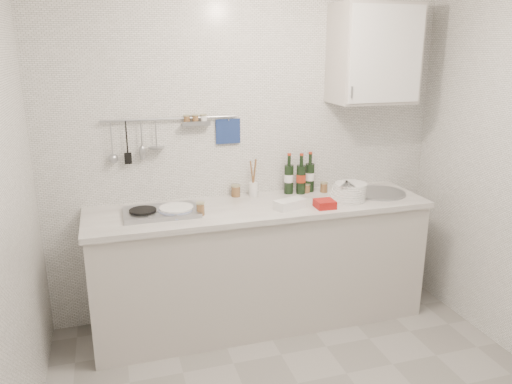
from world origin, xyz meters
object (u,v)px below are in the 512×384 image
at_px(wall_cabinet, 374,54).
at_px(plate_stack_sink, 348,192).
at_px(utensil_crock, 253,187).
at_px(plate_stack_hob, 175,211).
at_px(wine_bottles, 300,173).

xyz_separation_m(wall_cabinet, plate_stack_sink, (-0.24, -0.18, -0.97)).
bearing_deg(utensil_crock, plate_stack_sink, -22.95).
bearing_deg(plate_stack_hob, wall_cabinet, 5.74).
height_order(wall_cabinet, plate_stack_hob, wall_cabinet).
distance_m(plate_stack_hob, utensil_crock, 0.67).
bearing_deg(wine_bottles, plate_stack_sink, -42.54).
bearing_deg(wall_cabinet, plate_stack_hob, -174.26).
bearing_deg(wine_bottles, utensil_crock, 177.55).
height_order(plate_stack_hob, utensil_crock, utensil_crock).
height_order(wall_cabinet, plate_stack_sink, wall_cabinet).
xyz_separation_m(plate_stack_hob, plate_stack_sink, (1.27, -0.02, 0.03)).
bearing_deg(utensil_crock, wine_bottles, -2.45).
distance_m(wine_bottles, utensil_crock, 0.38).
bearing_deg(plate_stack_sink, plate_stack_hob, 178.90).
bearing_deg(wine_bottles, wall_cabinet, -9.04).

